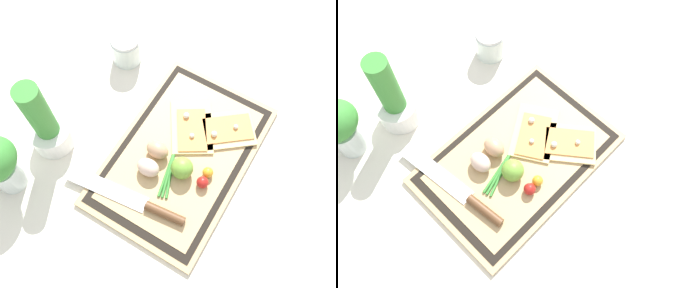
# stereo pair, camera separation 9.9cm
# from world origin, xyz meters

# --- Properties ---
(ground_plane) EXTENTS (6.00, 6.00, 0.00)m
(ground_plane) POSITION_xyz_m (0.00, 0.00, 0.00)
(ground_plane) COLOR silver
(cutting_board) EXTENTS (0.49, 0.32, 0.02)m
(cutting_board) POSITION_xyz_m (0.00, 0.00, 0.01)
(cutting_board) COLOR tan
(cutting_board) RESTS_ON ground_plane
(pizza_slice_near) EXTENTS (0.18, 0.19, 0.02)m
(pizza_slice_near) POSITION_xyz_m (0.11, -0.06, 0.02)
(pizza_slice_near) COLOR #DBBC7F
(pizza_slice_near) RESTS_ON cutting_board
(pizza_slice_far) EXTENTS (0.19, 0.17, 0.02)m
(pizza_slice_far) POSITION_xyz_m (0.08, 0.01, 0.02)
(pizza_slice_far) COLOR #DBBC7F
(pizza_slice_far) RESTS_ON cutting_board
(knife) EXTENTS (0.07, 0.32, 0.02)m
(knife) POSITION_xyz_m (-0.16, 0.01, 0.02)
(knife) COLOR silver
(knife) RESTS_ON cutting_board
(egg_brown) EXTENTS (0.04, 0.06, 0.04)m
(egg_brown) POSITION_xyz_m (-0.03, 0.05, 0.04)
(egg_brown) COLOR tan
(egg_brown) RESTS_ON cutting_board
(egg_pink) EXTENTS (0.04, 0.06, 0.04)m
(egg_pink) POSITION_xyz_m (-0.08, 0.05, 0.04)
(egg_pink) COLOR beige
(egg_pink) RESTS_ON cutting_board
(lime) EXTENTS (0.06, 0.06, 0.06)m
(lime) POSITION_xyz_m (-0.04, -0.02, 0.04)
(lime) COLOR #70A838
(lime) RESTS_ON cutting_board
(cherry_tomato_red) EXTENTS (0.03, 0.03, 0.03)m
(cherry_tomato_red) POSITION_xyz_m (-0.04, -0.08, 0.03)
(cherry_tomato_red) COLOR red
(cherry_tomato_red) RESTS_ON cutting_board
(cherry_tomato_yellow) EXTENTS (0.03, 0.03, 0.03)m
(cherry_tomato_yellow) POSITION_xyz_m (-0.01, -0.08, 0.03)
(cherry_tomato_yellow) COLOR gold
(cherry_tomato_yellow) RESTS_ON cutting_board
(scallion_bunch) EXTENTS (0.25, 0.10, 0.01)m
(scallion_bunch) POSITION_xyz_m (0.00, 0.02, 0.02)
(scallion_bunch) COLOR #388433
(scallion_bunch) RESTS_ON cutting_board
(herb_pot) EXTENTS (0.11, 0.11, 0.25)m
(herb_pot) POSITION_xyz_m (-0.13, 0.31, 0.09)
(herb_pot) COLOR white
(herb_pot) RESTS_ON ground_plane
(sauce_jar) EXTENTS (0.08, 0.08, 0.09)m
(sauce_jar) POSITION_xyz_m (0.19, 0.29, 0.04)
(sauce_jar) COLOR silver
(sauce_jar) RESTS_ON ground_plane
(herb_glass) EXTENTS (0.12, 0.10, 0.18)m
(herb_glass) POSITION_xyz_m (-0.27, 0.33, 0.11)
(herb_glass) COLOR silver
(herb_glass) RESTS_ON ground_plane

